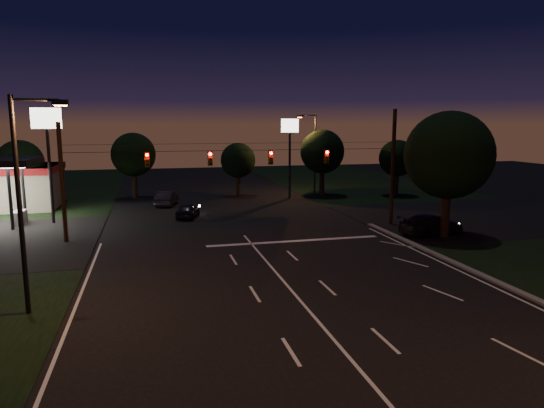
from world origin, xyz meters
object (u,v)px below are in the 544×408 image
object	(u,v)px
car_oncoming_a	(188,210)
car_oncoming_b	(167,198)
car_cross	(432,225)
utility_pole_right	(390,224)
tree_right_near	(448,156)

from	to	relation	value
car_oncoming_a	car_oncoming_b	distance (m)	7.04
car_cross	utility_pole_right	bearing A→B (deg)	4.49
car_cross	car_oncoming_a	bearing A→B (deg)	46.14
utility_pole_right	tree_right_near	xyz separation A→B (m)	(1.53, -4.83, 5.68)
tree_right_near	car_cross	size ratio (longest dim) A/B	1.74
utility_pole_right	car_oncoming_a	distance (m)	16.79
tree_right_near	car_oncoming_a	bearing A→B (deg)	145.78
tree_right_near	utility_pole_right	bearing A→B (deg)	107.53
utility_pole_right	car_oncoming_a	bearing A→B (deg)	156.56
car_oncoming_a	car_cross	distance (m)	19.66
car_oncoming_b	car_cross	size ratio (longest dim) A/B	0.85
utility_pole_right	car_cross	size ratio (longest dim) A/B	1.79
tree_right_near	car_cross	world-z (taller)	tree_right_near
utility_pole_right	tree_right_near	world-z (taller)	tree_right_near
car_oncoming_a	car_cross	bearing A→B (deg)	164.10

